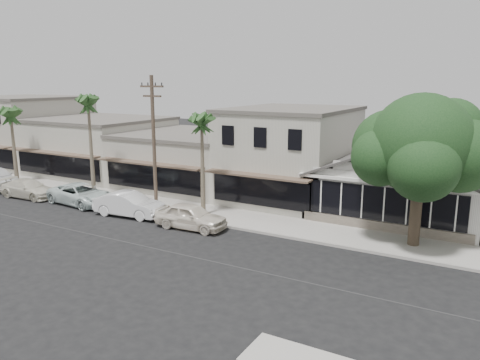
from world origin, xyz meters
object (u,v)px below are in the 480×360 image
Objects in this scene: utility_pole at (154,142)px; car_2 at (81,194)px; shade_tree at (420,147)px; car_3 at (29,189)px; car_0 at (191,216)px; car_1 at (129,204)px.

car_2 is (-6.19, -0.77, -4.05)m from utility_pole.
car_2 is 0.65× the size of shade_tree.
utility_pole is 16.02m from shade_tree.
car_3 is at bearing 101.18° from car_2.
shade_tree is (12.07, 3.44, 4.58)m from car_0.
car_1 is 0.90× the size of car_2.
car_1 is at bearing -91.05° from car_2.
car_3 is (-5.00, -0.56, -0.06)m from car_2.
shade_tree reaches higher than car_0.
car_1 is 5.03m from car_2.
utility_pole is at bearing -87.34° from car_3.
utility_pole reaches higher than car_1.
shade_tree reaches higher than car_2.
car_2 is 5.03m from car_3.
utility_pole is at bearing -172.81° from shade_tree.
utility_pole reaches higher than shade_tree.
car_0 is at bearing -20.62° from utility_pole.
car_3 is (-11.19, -1.33, -4.11)m from utility_pole.
car_0 is at bearing -164.10° from shade_tree.
car_1 reaches higher than car_3.
utility_pole is 1.70× the size of car_2.
car_1 is at bearing -132.74° from utility_pole.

